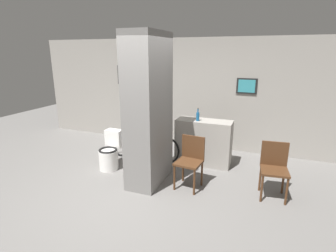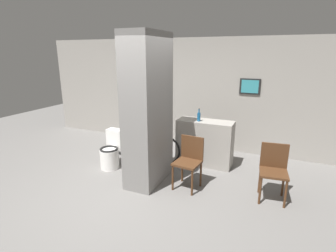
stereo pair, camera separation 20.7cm
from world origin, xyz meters
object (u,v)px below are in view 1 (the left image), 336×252
Objects in this scene: chair_near_pillar at (190,159)px; bottle_tall at (198,116)px; toilet at (110,153)px; bicycle at (143,146)px; chair_by_doorway at (274,167)px.

bottle_tall is (-0.14, 0.96, 0.53)m from chair_near_pillar.
chair_near_pillar is (1.71, -0.14, 0.19)m from toilet.
toilet is 2.84× the size of bottle_tall.
toilet is at bearing -126.22° from bicycle.
bicycle is (-1.28, 0.74, -0.19)m from chair_near_pillar.
bicycle is at bearing -169.33° from bottle_tall.
chair_near_pillar is 3.35× the size of bottle_tall.
chair_by_doorway is 3.35× the size of bottle_tall.
bottle_tall is at bearing 10.67° from bicycle.
chair_near_pillar is 1.49m from bicycle.
bicycle is at bearing 53.78° from toilet.
chair_by_doorway reaches higher than bicycle.
bottle_tall reaches higher than chair_near_pillar.
chair_by_doorway is (3.06, 0.04, 0.19)m from toilet.
bicycle is 1.36m from bottle_tall.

